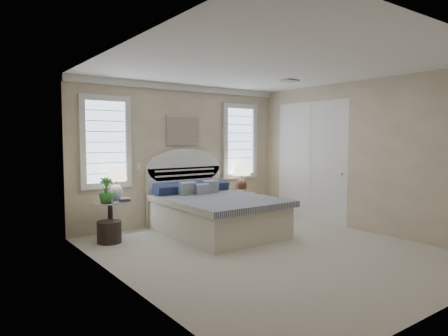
% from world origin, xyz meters
% --- Properties ---
extents(floor, '(4.50, 5.00, 0.01)m').
position_xyz_m(floor, '(0.00, 0.00, 0.00)').
color(floor, '#BEB5A2').
rests_on(floor, ground).
extents(ceiling, '(4.50, 5.00, 0.01)m').
position_xyz_m(ceiling, '(0.00, 0.00, 2.70)').
color(ceiling, white).
rests_on(ceiling, wall_back).
extents(wall_back, '(4.50, 0.02, 2.70)m').
position_xyz_m(wall_back, '(0.00, 2.50, 1.35)').
color(wall_back, tan).
rests_on(wall_back, floor).
extents(wall_left, '(0.02, 5.00, 2.70)m').
position_xyz_m(wall_left, '(-2.25, 0.00, 1.35)').
color(wall_left, tan).
rests_on(wall_left, floor).
extents(wall_right, '(0.02, 5.00, 2.70)m').
position_xyz_m(wall_right, '(2.25, 0.00, 1.35)').
color(wall_right, tan).
rests_on(wall_right, floor).
extents(crown_molding, '(4.50, 0.08, 0.12)m').
position_xyz_m(crown_molding, '(0.00, 2.46, 2.64)').
color(crown_molding, silver).
rests_on(crown_molding, wall_back).
extents(hvac_vent, '(0.30, 0.20, 0.02)m').
position_xyz_m(hvac_vent, '(1.20, 0.80, 2.68)').
color(hvac_vent, '#B2B2B2').
rests_on(hvac_vent, ceiling).
extents(switch_plate, '(0.08, 0.01, 0.12)m').
position_xyz_m(switch_plate, '(-0.95, 2.48, 1.15)').
color(switch_plate, silver).
rests_on(switch_plate, wall_back).
extents(window_left, '(0.90, 0.06, 1.60)m').
position_xyz_m(window_left, '(-1.55, 2.48, 1.60)').
color(window_left, silver).
rests_on(window_left, wall_back).
extents(window_right, '(0.90, 0.06, 1.60)m').
position_xyz_m(window_right, '(1.40, 2.48, 1.60)').
color(window_right, silver).
rests_on(window_right, wall_back).
extents(painting, '(0.74, 0.04, 0.58)m').
position_xyz_m(painting, '(0.00, 2.46, 1.82)').
color(painting, silver).
rests_on(painting, wall_back).
extents(closet_door, '(0.02, 1.80, 2.40)m').
position_xyz_m(closet_door, '(2.23, 1.20, 1.20)').
color(closet_door, white).
rests_on(closet_door, floor).
extents(bed, '(1.72, 2.28, 1.47)m').
position_xyz_m(bed, '(0.00, 1.46, 0.39)').
color(bed, beige).
rests_on(bed, floor).
extents(side_table_left, '(0.56, 0.56, 0.63)m').
position_xyz_m(side_table_left, '(-1.65, 2.05, 0.39)').
color(side_table_left, black).
rests_on(side_table_left, floor).
extents(nightstand_right, '(0.50, 0.40, 0.53)m').
position_xyz_m(nightstand_right, '(1.30, 2.15, 0.39)').
color(nightstand_right, olive).
rests_on(nightstand_right, floor).
extents(floor_pot, '(0.45, 0.45, 0.35)m').
position_xyz_m(floor_pot, '(-1.75, 1.85, 0.17)').
color(floor_pot, black).
rests_on(floor_pot, floor).
extents(lamp_left, '(0.44, 0.44, 0.59)m').
position_xyz_m(lamp_left, '(-1.53, 2.09, 0.99)').
color(lamp_left, white).
rests_on(lamp_left, side_table_left).
extents(lamp_right, '(0.39, 0.39, 0.63)m').
position_xyz_m(lamp_right, '(1.26, 2.24, 0.91)').
color(lamp_right, black).
rests_on(lamp_right, nightstand_right).
extents(potted_plant, '(0.26, 0.26, 0.41)m').
position_xyz_m(potted_plant, '(-1.75, 1.94, 0.84)').
color(potted_plant, '#2B6C2F').
rests_on(potted_plant, side_table_left).
extents(books_left, '(0.17, 0.13, 0.07)m').
position_xyz_m(books_left, '(-1.47, 1.88, 0.66)').
color(books_left, maroon).
rests_on(books_left, side_table_left).
extents(books_right, '(0.19, 0.16, 0.07)m').
position_xyz_m(books_right, '(1.19, 2.14, 0.56)').
color(books_right, maroon).
rests_on(books_right, nightstand_right).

